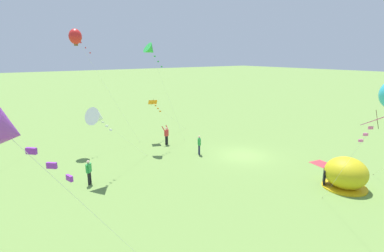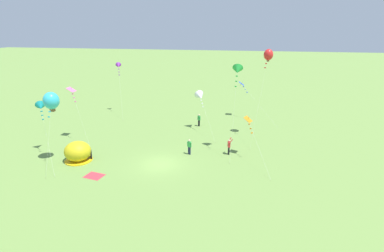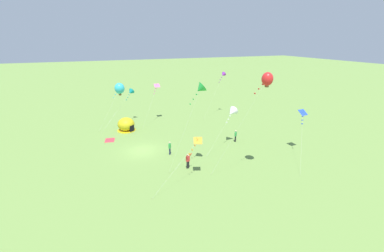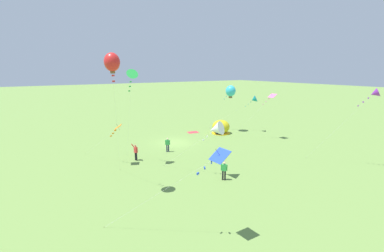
{
  "view_description": "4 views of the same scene",
  "coord_description": "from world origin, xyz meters",
  "px_view_note": "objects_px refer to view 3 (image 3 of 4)",
  "views": [
    {
      "loc": [
        -17.67,
        18.2,
        8.67
      ],
      "look_at": [
        0.95,
        4.86,
        3.14
      ],
      "focal_mm": 28.0,
      "sensor_mm": 36.0,
      "label": 1
    },
    {
      "loc": [
        8.54,
        -26.51,
        13.38
      ],
      "look_at": [
        2.95,
        1.91,
        3.67
      ],
      "focal_mm": 28.0,
      "sensor_mm": 36.0,
      "label": 2
    },
    {
      "loc": [
        30.78,
        -5.21,
        13.87
      ],
      "look_at": [
        3.74,
        5.49,
        3.89
      ],
      "focal_mm": 24.0,
      "sensor_mm": 36.0,
      "label": 3
    },
    {
      "loc": [
        15.5,
        29.41,
        9.65
      ],
      "look_at": [
        -1.88,
        1.59,
        2.39
      ],
      "focal_mm": 24.0,
      "sensor_mm": 36.0,
      "label": 4
    }
  ],
  "objects_px": {
    "kite_blue": "(303,114)",
    "kite_teal": "(131,92)",
    "person_with_toddler": "(170,147)",
    "kite_red": "(267,79)",
    "kite_pink": "(156,87)",
    "person_strolling": "(188,160)",
    "kite_purple": "(223,75)",
    "kite_white": "(232,112)",
    "kite_green": "(200,89)",
    "popup_tent": "(126,125)",
    "kite_orange": "(196,143)",
    "person_watching_sky": "(236,135)",
    "kite_cyan": "(120,88)"
  },
  "relations": [
    {
      "from": "person_strolling",
      "to": "kite_pink",
      "type": "xyz_separation_m",
      "value": [
        -19.04,
        1.44,
        4.93
      ]
    },
    {
      "from": "person_with_toddler",
      "to": "kite_blue",
      "type": "distance_m",
      "value": 17.07
    },
    {
      "from": "person_watching_sky",
      "to": "kite_blue",
      "type": "distance_m",
      "value": 9.12
    },
    {
      "from": "person_with_toddler",
      "to": "kite_white",
      "type": "height_order",
      "value": "kite_white"
    },
    {
      "from": "popup_tent",
      "to": "kite_red",
      "type": "bearing_deg",
      "value": 30.97
    },
    {
      "from": "popup_tent",
      "to": "kite_red",
      "type": "relative_size",
      "value": 0.26
    },
    {
      "from": "person_with_toddler",
      "to": "kite_teal",
      "type": "height_order",
      "value": "kite_teal"
    },
    {
      "from": "person_with_toddler",
      "to": "popup_tent",
      "type": "bearing_deg",
      "value": -160.99
    },
    {
      "from": "kite_white",
      "to": "kite_green",
      "type": "relative_size",
      "value": 0.61
    },
    {
      "from": "person_watching_sky",
      "to": "kite_teal",
      "type": "relative_size",
      "value": 0.27
    },
    {
      "from": "person_watching_sky",
      "to": "kite_red",
      "type": "distance_m",
      "value": 12.79
    },
    {
      "from": "person_strolling",
      "to": "kite_teal",
      "type": "height_order",
      "value": "kite_teal"
    },
    {
      "from": "kite_purple",
      "to": "kite_teal",
      "type": "bearing_deg",
      "value": -95.13
    },
    {
      "from": "kite_green",
      "to": "kite_orange",
      "type": "bearing_deg",
      "value": -34.2
    },
    {
      "from": "person_with_toddler",
      "to": "kite_red",
      "type": "bearing_deg",
      "value": 43.64
    },
    {
      "from": "person_strolling",
      "to": "kite_teal",
      "type": "relative_size",
      "value": 0.29
    },
    {
      "from": "kite_cyan",
      "to": "kite_red",
      "type": "relative_size",
      "value": 0.67
    },
    {
      "from": "popup_tent",
      "to": "person_with_toddler",
      "type": "relative_size",
      "value": 1.63
    },
    {
      "from": "kite_blue",
      "to": "kite_purple",
      "type": "relative_size",
      "value": 0.73
    },
    {
      "from": "kite_pink",
      "to": "kite_green",
      "type": "bearing_deg",
      "value": -0.69
    },
    {
      "from": "person_with_toddler",
      "to": "kite_blue",
      "type": "bearing_deg",
      "value": 72.67
    },
    {
      "from": "popup_tent",
      "to": "kite_purple",
      "type": "bearing_deg",
      "value": 100.28
    },
    {
      "from": "person_strolling",
      "to": "kite_white",
      "type": "relative_size",
      "value": 0.32
    },
    {
      "from": "person_strolling",
      "to": "kite_purple",
      "type": "relative_size",
      "value": 0.24
    },
    {
      "from": "person_with_toddler",
      "to": "kite_orange",
      "type": "relative_size",
      "value": 0.28
    },
    {
      "from": "kite_pink",
      "to": "kite_red",
      "type": "bearing_deg",
      "value": 13.24
    },
    {
      "from": "kite_white",
      "to": "kite_blue",
      "type": "bearing_deg",
      "value": 52.91
    },
    {
      "from": "kite_cyan",
      "to": "kite_teal",
      "type": "bearing_deg",
      "value": 144.98
    },
    {
      "from": "kite_blue",
      "to": "kite_teal",
      "type": "xyz_separation_m",
      "value": [
        -20.9,
        -17.89,
        0.19
      ]
    },
    {
      "from": "kite_purple",
      "to": "kite_cyan",
      "type": "xyz_separation_m",
      "value": [
        1.43,
        -19.04,
        -1.02
      ]
    },
    {
      "from": "popup_tent",
      "to": "kite_green",
      "type": "xyz_separation_m",
      "value": [
        15.74,
        5.82,
        8.01
      ]
    },
    {
      "from": "kite_blue",
      "to": "kite_purple",
      "type": "distance_m",
      "value": 19.56
    },
    {
      "from": "person_watching_sky",
      "to": "kite_purple",
      "type": "relative_size",
      "value": 0.22
    },
    {
      "from": "kite_teal",
      "to": "kite_orange",
      "type": "relative_size",
      "value": 1.06
    },
    {
      "from": "kite_white",
      "to": "kite_red",
      "type": "distance_m",
      "value": 10.14
    },
    {
      "from": "kite_teal",
      "to": "kite_purple",
      "type": "bearing_deg",
      "value": 84.87
    },
    {
      "from": "kite_blue",
      "to": "person_strolling",
      "type": "bearing_deg",
      "value": -92.68
    },
    {
      "from": "kite_purple",
      "to": "kite_pink",
      "type": "xyz_separation_m",
      "value": [
        -0.37,
        -12.68,
        -1.5
      ]
    },
    {
      "from": "kite_blue",
      "to": "kite_pink",
      "type": "distance_m",
      "value": 24.0
    },
    {
      "from": "kite_blue",
      "to": "kite_orange",
      "type": "bearing_deg",
      "value": -85.22
    },
    {
      "from": "kite_purple",
      "to": "kite_green",
      "type": "bearing_deg",
      "value": -34.01
    },
    {
      "from": "popup_tent",
      "to": "kite_teal",
      "type": "xyz_separation_m",
      "value": [
        -4.92,
        1.77,
        4.11
      ]
    },
    {
      "from": "person_watching_sky",
      "to": "kite_green",
      "type": "bearing_deg",
      "value": -55.64
    },
    {
      "from": "popup_tent",
      "to": "kite_green",
      "type": "distance_m",
      "value": 18.6
    },
    {
      "from": "kite_white",
      "to": "kite_orange",
      "type": "xyz_separation_m",
      "value": [
        6.53,
        -7.85,
        -0.68
      ]
    },
    {
      "from": "kite_teal",
      "to": "kite_green",
      "type": "height_order",
      "value": "kite_green"
    },
    {
      "from": "kite_blue",
      "to": "kite_red",
      "type": "relative_size",
      "value": 0.54
    },
    {
      "from": "person_strolling",
      "to": "kite_pink",
      "type": "bearing_deg",
      "value": 175.69
    },
    {
      "from": "kite_white",
      "to": "kite_teal",
      "type": "distance_m",
      "value": 19.05
    },
    {
      "from": "kite_blue",
      "to": "kite_white",
      "type": "bearing_deg",
      "value": -127.09
    }
  ]
}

